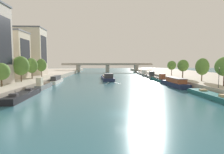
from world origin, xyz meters
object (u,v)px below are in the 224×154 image
Objects in this scene: moored_boat_left_end at (23,95)px; moored_boat_left_midway at (56,80)px; barge_midriver at (107,77)px; tree_left_distant at (1,72)px; tree_right_second at (183,66)px; tree_right_by_lamp at (172,65)px; moored_boat_right_far at (159,79)px; tree_right_midway at (202,67)px; moored_boat_right_downstream at (175,83)px; moored_boat_right_near at (143,74)px; moored_boat_right_lone at (211,95)px; tree_left_past_mid at (32,66)px; tree_left_midway at (41,65)px; moored_boat_right_gap_after at (138,72)px; lamppost_right_bank at (219,77)px; bridge_far at (107,66)px; moored_boat_right_end at (150,76)px; tree_left_second at (21,66)px; moored_boat_left_far at (44,85)px.

moored_boat_left_end is 1.16× the size of moored_boat_left_midway.
barge_midriver is 43.36m from tree_left_distant.
tree_right_by_lamp is at bearing 87.96° from tree_right_second.
moored_boat_right_far is 19.85m from tree_right_midway.
moored_boat_right_far is at bearing 89.96° from moored_boat_right_downstream.
moored_boat_left_end is 1.10× the size of moored_boat_right_near.
moored_boat_right_downstream is (39.27, 16.76, 0.53)m from moored_boat_left_end.
moored_boat_left_end is 75.67m from moored_boat_right_near.
moored_boat_right_lone is 19.01m from tree_right_midway.
tree_left_past_mid reaches higher than tree_left_midway.
moored_boat_right_gap_after is 54.46m from tree_right_second.
tree_left_distant is 50.77m from lamppost_right_bank.
moored_boat_left_end is 53.60m from tree_right_second.
barge_midriver is 1.69× the size of moored_boat_left_midway.
moored_boat_right_far is 1.19× the size of moored_boat_right_gap_after.
bridge_far is (27.67, 63.44, -1.99)m from tree_left_midway.
moored_boat_right_end is at bearing -91.14° from moored_boat_right_near.
moored_boat_right_far is at bearing -90.79° from moored_boat_right_near.
tree_left_distant is 10.43m from tree_left_second.
moored_boat_left_end is at bearing -36.57° from tree_left_distant.
moored_boat_left_end is (-18.64, -39.88, -0.28)m from barge_midriver.
tree_left_second is 86.54m from bridge_far.
tree_left_second is (-47.28, 17.19, 6.01)m from moored_boat_right_lone.
tree_left_past_mid reaches higher than moored_boat_left_end.
tree_left_distant is (-7.20, -7.91, 4.32)m from moored_boat_left_far.
lamppost_right_bank is 99.44m from bridge_far.
moored_boat_right_near is at bearing 90.14° from moored_boat_right_lone.
tree_right_second reaches higher than moored_boat_left_end.
tree_left_second reaches higher than tree_right_midway.
moored_boat_right_downstream reaches higher than moored_boat_left_end.
moored_boat_right_downstream is 48.20m from tree_left_past_mid.
tree_left_second is 54.52m from tree_right_midway.
tree_right_second is 76.03m from bridge_far.
tree_right_by_lamp is 65.01m from bridge_far.
tree_left_past_mid is 1.55× the size of lamppost_right_bank.
moored_boat_right_end reaches higher than barge_midriver.
moored_boat_right_far is at bearing 19.88° from tree_left_second.
moored_boat_right_gap_after is 79.32m from lamppost_right_bank.
moored_boat_right_far is 2.09× the size of tree_right_by_lamp.
moored_boat_left_end is 13.37m from moored_boat_left_far.
tree_left_second is (-46.67, -0.94, 5.36)m from moored_boat_right_downstream.
moored_boat_right_far is 0.94× the size of moored_boat_right_end.
bridge_far is (-23.32, 96.67, 0.04)m from lamppost_right_bank.
moored_boat_right_near is 0.20× the size of bridge_far.
moored_boat_left_far is 15.09m from tree_left_past_mid.
tree_left_second reaches higher than tree_left_distant.
tree_right_midway is 23.42m from tree_right_by_lamp.
barge_midriver reaches higher than moored_boat_right_lone.
tree_right_midway is (47.37, -12.53, 5.11)m from moored_boat_left_midway.
barge_midriver is 32.49m from moored_boat_left_far.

